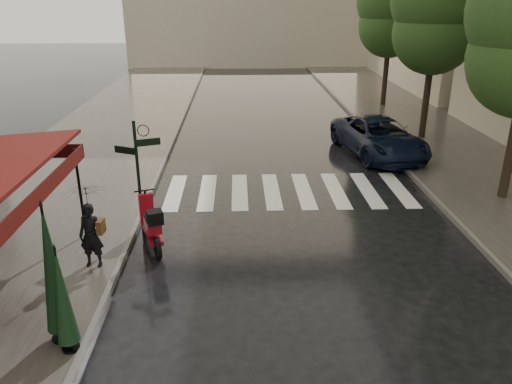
{
  "coord_description": "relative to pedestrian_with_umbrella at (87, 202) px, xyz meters",
  "views": [
    {
      "loc": [
        1.37,
        -9.14,
        5.99
      ],
      "look_at": [
        1.8,
        2.41,
        1.4
      ],
      "focal_mm": 35.0,
      "sensor_mm": 36.0,
      "label": 1
    }
  ],
  "objects": [
    {
      "name": "sidewalk_far",
      "position": [
        12.25,
        10.84,
        -1.65
      ],
      "size": [
        5.5,
        60.0,
        0.12
      ],
      "primitive_type": "cube",
      "color": "#38332D",
      "rests_on": "ground"
    },
    {
      "name": "parasol_front",
      "position": [
        0.12,
        -2.66,
        -0.13
      ],
      "size": [
        0.49,
        0.49,
        2.71
      ],
      "color": "black",
      "rests_on": "sidewalk_near"
    },
    {
      "name": "parasol_back",
      "position": [
        0.35,
        -2.98,
        -0.48
      ],
      "size": [
        0.38,
        0.38,
        2.05
      ],
      "color": "black",
      "rests_on": "sidewalk_near"
    },
    {
      "name": "curb_near",
      "position": [
        0.55,
        10.84,
        -1.63
      ],
      "size": [
        0.12,
        60.0,
        0.16
      ],
      "primitive_type": "cube",
      "color": "#595651",
      "rests_on": "ground"
    },
    {
      "name": "tree_far",
      "position": [
        11.7,
        17.84,
        3.75
      ],
      "size": [
        3.8,
        3.8,
        8.16
      ],
      "color": "black",
      "rests_on": "sidewalk_far"
    },
    {
      "name": "sidewalk_near",
      "position": [
        -2.5,
        10.84,
        -1.65
      ],
      "size": [
        6.0,
        60.0,
        0.12
      ],
      "primitive_type": "cube",
      "color": "#38332D",
      "rests_on": "ground"
    },
    {
      "name": "curb_far",
      "position": [
        9.45,
        10.84,
        -1.63
      ],
      "size": [
        0.12,
        60.0,
        0.16
      ],
      "primitive_type": "cube",
      "color": "#595651",
      "rests_on": "ground"
    },
    {
      "name": "ground",
      "position": [
        2.0,
        -1.16,
        -1.71
      ],
      "size": [
        120.0,
        120.0,
        0.0
      ],
      "primitive_type": "plane",
      "color": "black",
      "rests_on": "ground"
    },
    {
      "name": "crosswalk",
      "position": [
        4.97,
        4.84,
        -1.7
      ],
      "size": [
        7.85,
        3.2,
        0.01
      ],
      "color": "silver",
      "rests_on": "ground"
    },
    {
      "name": "tree_mid",
      "position": [
        11.5,
        10.84,
        3.89
      ],
      "size": [
        3.8,
        3.8,
        8.34
      ],
      "color": "black",
      "rests_on": "sidewalk_far"
    },
    {
      "name": "pedestrian_with_umbrella",
      "position": [
        0.0,
        0.0,
        0.0
      ],
      "size": [
        0.99,
        1.01,
        2.38
      ],
      "rotation": [
        0.0,
        0.0,
        -0.1
      ],
      "color": "black",
      "rests_on": "sidewalk_near"
    },
    {
      "name": "parked_car",
      "position": [
        8.96,
        8.69,
        -0.98
      ],
      "size": [
        3.29,
        5.54,
        1.45
      ],
      "primitive_type": "imported",
      "rotation": [
        0.0,
        0.0,
        0.18
      ],
      "color": "black",
      "rests_on": "ground"
    },
    {
      "name": "scooter",
      "position": [
        1.17,
        1.1,
        -1.1
      ],
      "size": [
        0.93,
        1.89,
        1.29
      ],
      "rotation": [
        0.0,
        0.0,
        0.34
      ],
      "color": "black",
      "rests_on": "ground"
    },
    {
      "name": "signpost",
      "position": [
        0.8,
        1.84,
        0.13
      ],
      "size": [
        1.17,
        0.29,
        3.1
      ],
      "color": "black",
      "rests_on": "ground"
    }
  ]
}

